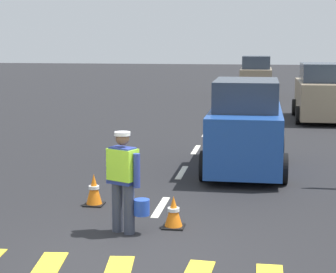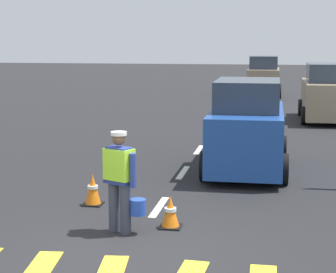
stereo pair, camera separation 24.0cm
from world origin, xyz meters
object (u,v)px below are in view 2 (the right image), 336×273
traffic_cone_near (170,212)px  car_parked_far (327,94)px  traffic_cone_far (93,189)px  road_worker (121,177)px  car_outgoing_far (263,78)px  car_outgoing_ahead (247,129)px

traffic_cone_near → car_parked_far: size_ratio=0.12×
traffic_cone_near → traffic_cone_far: bearing=146.6°
road_worker → car_outgoing_far: 24.55m
road_worker → traffic_cone_near: road_worker is taller
traffic_cone_far → car_outgoing_ahead: size_ratio=0.15×
road_worker → traffic_cone_far: 1.89m
traffic_cone_near → car_outgoing_ahead: (1.05, 4.65, 0.75)m
traffic_cone_far → road_worker: bearing=-57.7°
car_outgoing_far → car_outgoing_ahead: size_ratio=0.95×
car_outgoing_far → car_parked_far: car_outgoing_far is taller
car_outgoing_far → car_parked_far: 10.14m
traffic_cone_far → car_outgoing_far: bearing=83.1°
traffic_cone_far → car_outgoing_ahead: (2.75, 3.54, 0.72)m
car_outgoing_far → car_outgoing_ahead: bearing=-90.1°
car_parked_far → road_worker: bearing=-106.9°
road_worker → car_outgoing_far: bearing=85.8°
traffic_cone_near → traffic_cone_far: traffic_cone_far is taller
car_outgoing_ahead → car_outgoing_far: bearing=89.9°
traffic_cone_far → car_parked_far: (5.41, 13.19, 0.73)m
traffic_cone_far → car_outgoing_ahead: 4.54m
road_worker → car_parked_far: car_parked_far is taller
road_worker → traffic_cone_far: road_worker is taller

